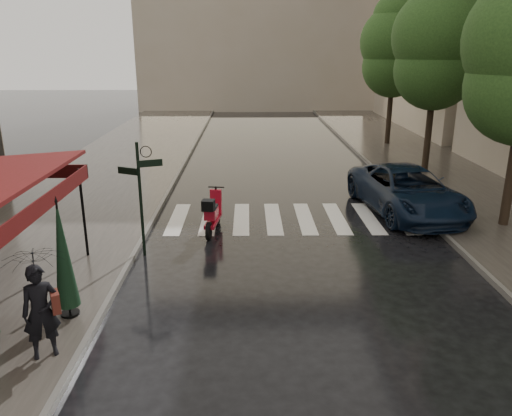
{
  "coord_description": "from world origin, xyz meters",
  "views": [
    {
      "loc": [
        1.62,
        -9.57,
        5.35
      ],
      "look_at": [
        1.83,
        2.78,
        1.4
      ],
      "focal_mm": 35.0,
      "sensor_mm": 36.0,
      "label": 1
    }
  ],
  "objects_px": {
    "pedestrian_with_umbrella": "(35,270)",
    "parked_car": "(407,191)",
    "scooter": "(213,214)",
    "parasol_back": "(63,254)"
  },
  "relations": [
    {
      "from": "pedestrian_with_umbrella",
      "to": "parked_car",
      "type": "relative_size",
      "value": 0.45
    },
    {
      "from": "scooter",
      "to": "parked_car",
      "type": "bearing_deg",
      "value": 22.91
    },
    {
      "from": "parasol_back",
      "to": "parked_car",
      "type": "bearing_deg",
      "value": 37.51
    },
    {
      "from": "parasol_back",
      "to": "pedestrian_with_umbrella",
      "type": "bearing_deg",
      "value": -87.32
    },
    {
      "from": "scooter",
      "to": "parked_car",
      "type": "height_order",
      "value": "parked_car"
    },
    {
      "from": "scooter",
      "to": "parasol_back",
      "type": "distance_m",
      "value": 5.82
    },
    {
      "from": "pedestrian_with_umbrella",
      "to": "parasol_back",
      "type": "height_order",
      "value": "parasol_back"
    },
    {
      "from": "scooter",
      "to": "parked_car",
      "type": "relative_size",
      "value": 0.34
    },
    {
      "from": "pedestrian_with_umbrella",
      "to": "scooter",
      "type": "height_order",
      "value": "pedestrian_with_umbrella"
    },
    {
      "from": "scooter",
      "to": "parasol_back",
      "type": "bearing_deg",
      "value": -109.89
    }
  ]
}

